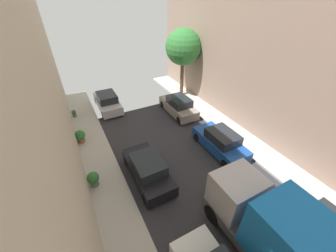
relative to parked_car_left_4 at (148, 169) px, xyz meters
The scene contains 10 objects.
parked_car_left_4 is the anchor object (origin of this frame).
parked_car_left_5 9.46m from the parked_car_left_4, 90.00° to the left, with size 1.78×4.20×1.57m.
parked_car_right_2 8.83m from the parked_car_left_4, 52.29° to the right, with size 1.78×4.20×1.57m.
parked_car_right_3 5.40m from the parked_car_left_4, ahead, with size 1.78×4.20×1.57m.
parked_car_right_4 7.87m from the parked_car_left_4, 46.69° to the left, with size 1.78×4.20×1.57m.
delivery_truck 7.28m from the parked_car_left_4, 67.98° to the right, with size 2.26×6.60×3.38m.
street_tree_1 12.17m from the parked_car_left_4, 49.27° to the left, with size 3.28×3.28×6.40m.
potted_plant_0 3.06m from the parked_car_left_4, 164.14° to the left, with size 0.67×0.67×0.92m.
potted_plant_2 6.09m from the parked_car_left_4, 119.57° to the left, with size 0.71×0.71×0.94m.
potted_plant_3 9.66m from the parked_car_left_4, 108.06° to the left, with size 0.37×0.37×0.64m.
Camera 1 is at (-5.49, 0.04, 9.47)m, focal length 21.62 mm.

